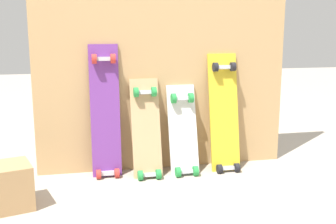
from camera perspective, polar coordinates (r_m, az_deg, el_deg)
ground_plane at (r=2.80m, az=-0.30°, el=-7.71°), size 12.00×12.00×0.00m
plywood_wall_panel at (r=2.72m, az=-0.63°, el=11.33°), size 1.63×0.04×1.83m
skateboard_purple at (r=2.64m, az=-8.41°, el=-0.59°), size 0.18×0.17×0.88m
skateboard_natural at (r=2.65m, az=-2.92°, el=-2.88°), size 0.18×0.24×0.67m
skateboard_white at (r=2.70m, az=2.07°, el=-3.07°), size 0.18×0.24×0.62m
skateboard_yellow at (r=2.77m, az=7.58°, el=-0.75°), size 0.19×0.22×0.82m
wooden_crate at (r=2.36m, az=-20.76°, el=-9.32°), size 0.29×0.29×0.23m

